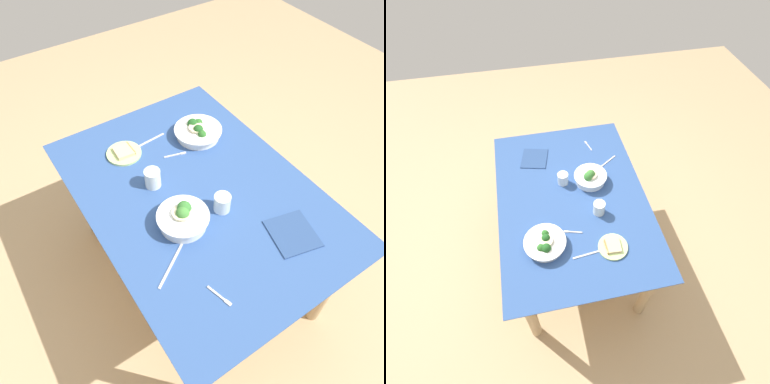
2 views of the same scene
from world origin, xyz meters
TOP-DOWN VIEW (x-y plane):
  - ground_plane at (0.00, 0.00)m, footprint 6.00×6.00m
  - dining_table at (0.00, 0.00)m, footprint 1.36×0.95m
  - broccoli_bowl_far at (-0.11, 0.15)m, footprint 0.22×0.22m
  - broccoli_bowl_near at (0.31, -0.22)m, footprint 0.24×0.24m
  - bread_side_plate at (0.40, 0.16)m, footprint 0.17×0.17m
  - water_glass_center at (0.14, 0.14)m, footprint 0.07×0.07m
  - water_glass_side at (-0.14, -0.03)m, footprint 0.07×0.07m
  - fork_by_far_bowl at (0.25, -0.05)m, footprint 0.04×0.11m
  - fork_by_near_bowl at (-0.46, 0.21)m, footprint 0.11×0.04m
  - table_knife_left at (0.41, 0.02)m, footprint 0.03×0.19m
  - table_knife_right at (-0.26, 0.29)m, footprint 0.13×0.18m
  - napkin_folded_upper at (-0.40, -0.20)m, footprint 0.23×0.22m

SIDE VIEW (x-z plane):
  - ground_plane at x=0.00m, z-range 0.00..0.00m
  - dining_table at x=0.00m, z-range 0.25..0.95m
  - table_knife_left at x=0.41m, z-range 0.70..0.71m
  - table_knife_right at x=-0.26m, z-range 0.70..0.71m
  - fork_by_far_bowl at x=0.25m, z-range 0.70..0.71m
  - fork_by_near_bowl at x=-0.46m, z-range 0.70..0.71m
  - napkin_folded_upper at x=-0.40m, z-range 0.70..0.71m
  - bread_side_plate at x=0.40m, z-range 0.70..0.73m
  - broccoli_bowl_near at x=0.31m, z-range 0.69..0.78m
  - broccoli_bowl_far at x=-0.11m, z-range 0.69..0.79m
  - water_glass_side at x=-0.14m, z-range 0.70..0.79m
  - water_glass_center at x=0.14m, z-range 0.70..0.79m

